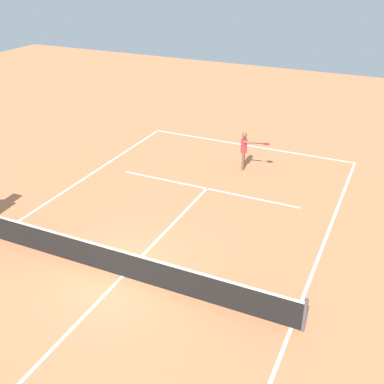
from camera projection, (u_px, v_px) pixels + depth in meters
The scene contains 5 objects.
ground_plane at pixel (123, 276), 14.57m from camera, with size 60.00×60.00×0.00m, color #D37A4C.
court_lines at pixel (123, 276), 14.57m from camera, with size 10.70×24.07×0.01m.
tennis_net at pixel (122, 263), 14.34m from camera, with size 11.30×0.10×1.07m.
player_serving at pixel (245, 148), 21.13m from camera, with size 1.34×0.45×1.78m.
tennis_ball at pixel (245, 175), 21.02m from camera, with size 0.07×0.07×0.07m, color #CCE033.
Camera 1 is at (-6.89, 9.76, 9.01)m, focal length 44.09 mm.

